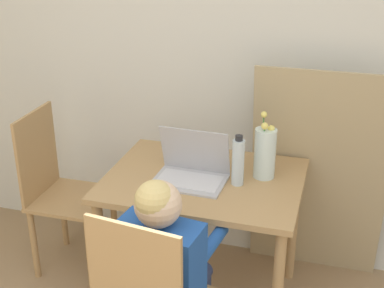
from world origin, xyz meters
name	(u,v)px	position (x,y,z in m)	size (l,w,h in m)	color
wall_back	(230,48)	(0.00, 2.23, 1.25)	(6.40, 0.05, 2.50)	silver
dining_table	(204,197)	(0.01, 1.67, 0.62)	(0.96, 0.73, 0.73)	tan
chair_spare	(60,191)	(-0.86, 1.76, 0.48)	(0.40, 0.40, 0.94)	tan
person_seated	(165,258)	(0.00, 1.09, 0.65)	(0.39, 0.46, 1.03)	#1E4C9E
laptop	(192,168)	(-0.05, 1.64, 0.79)	(0.35, 0.26, 0.25)	#B2B2B7
flower_vase	(265,152)	(0.29, 1.77, 0.86)	(0.11, 0.11, 0.33)	silver
water_bottle	(238,162)	(0.18, 1.65, 0.85)	(0.06, 0.06, 0.25)	silver
cardboard_panel	(318,177)	(0.54, 2.08, 0.61)	(0.72, 0.19, 1.23)	tan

